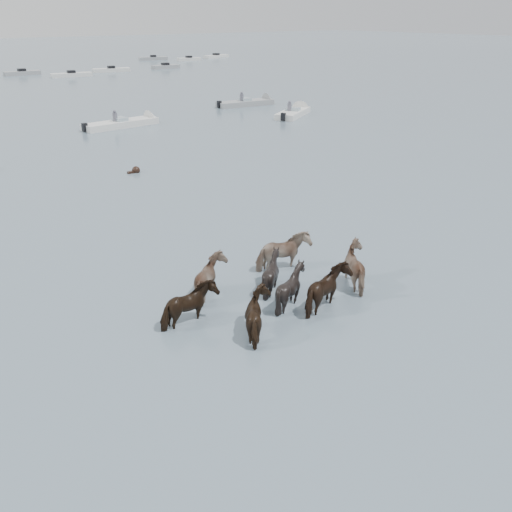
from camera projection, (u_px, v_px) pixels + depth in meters
ground at (271, 292)px, 17.33m from camera, size 400.00×400.00×0.00m
pony_herd at (280, 284)px, 16.78m from camera, size 7.30×4.40×1.58m
swimming_pony at (135, 171)px, 30.26m from camera, size 0.72×0.44×0.44m
motorboat_c at (130, 123)px, 42.73m from camera, size 6.58×2.21×1.92m
motorboat_d at (296, 112)px, 47.28m from camera, size 5.52×4.25×1.92m
motorboat_e at (252, 103)px, 52.22m from camera, size 6.20×2.17×1.92m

